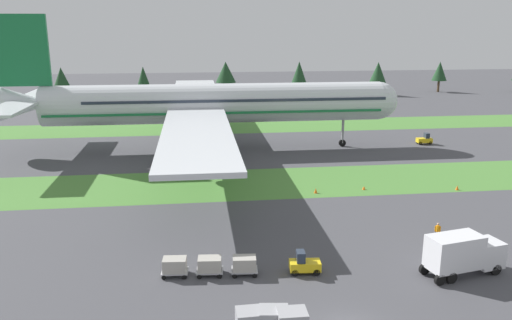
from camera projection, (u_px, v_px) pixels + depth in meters
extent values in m
cube|color=#4C8438|center=(271.00, 183.00, 68.74)|extent=(320.00, 13.65, 0.01)
cube|color=#4C8438|center=(242.00, 127.00, 106.47)|extent=(320.00, 13.65, 0.01)
cylinder|color=silver|center=(216.00, 103.00, 84.88)|extent=(55.11, 6.83, 6.39)
sphere|color=silver|center=(379.00, 100.00, 88.01)|extent=(6.27, 6.27, 6.27)
cone|color=silver|center=(24.00, 104.00, 81.33)|extent=(9.45, 6.15, 6.07)
cube|color=#19703D|center=(217.00, 110.00, 85.16)|extent=(53.77, 6.95, 0.36)
cube|color=#283342|center=(237.00, 98.00, 85.06)|extent=(48.40, 6.84, 0.44)
cube|color=silver|center=(195.00, 91.00, 105.47)|extent=(9.02, 37.00, 0.58)
cylinder|color=#A3A3A8|center=(203.00, 105.00, 100.83)|extent=(5.40, 3.56, 3.52)
cube|color=silver|center=(197.00, 135.00, 63.85)|extent=(9.02, 37.00, 0.58)
cylinder|color=#A3A3A8|center=(207.00, 141.00, 69.85)|extent=(5.40, 3.56, 3.52)
cube|color=silver|center=(43.00, 93.00, 89.58)|extent=(4.99, 13.47, 0.40)
cube|color=silver|center=(9.00, 109.00, 72.99)|extent=(4.99, 13.47, 0.40)
cube|color=#19703D|center=(22.00, 51.00, 79.34)|extent=(7.86, 0.75, 10.87)
cylinder|color=#A3A3A8|center=(343.00, 125.00, 88.36)|extent=(0.44, 0.44, 6.27)
cylinder|color=black|center=(342.00, 143.00, 89.15)|extent=(1.20, 0.43, 1.20)
cylinder|color=#A3A3A8|center=(190.00, 123.00, 89.08)|extent=(0.44, 0.44, 6.02)
cylinder|color=black|center=(191.00, 140.00, 89.84)|extent=(1.70, 0.61, 1.70)
cylinder|color=#A3A3A8|center=(190.00, 132.00, 81.71)|extent=(0.44, 0.44, 6.02)
cylinder|color=black|center=(191.00, 151.00, 82.47)|extent=(1.70, 0.61, 1.70)
cube|color=yellow|center=(305.00, 265.00, 43.62)|extent=(2.70, 1.50, 0.77)
cube|color=#283342|center=(301.00, 256.00, 43.39)|extent=(0.79, 1.14, 0.90)
cylinder|color=black|center=(315.00, 266.00, 44.29)|extent=(0.61, 0.25, 0.60)
cylinder|color=black|center=(317.00, 272.00, 43.22)|extent=(0.61, 0.25, 0.60)
cylinder|color=black|center=(293.00, 267.00, 44.21)|extent=(0.61, 0.25, 0.60)
cylinder|color=black|center=(295.00, 273.00, 43.15)|extent=(0.61, 0.25, 0.60)
cube|color=#A3A3A8|center=(244.00, 270.00, 43.47)|extent=(2.31, 1.67, 0.10)
cube|color=#ADA89E|center=(244.00, 263.00, 43.32)|extent=(2.04, 1.47, 1.10)
cylinder|color=black|center=(254.00, 268.00, 44.22)|extent=(0.41, 0.15, 0.40)
cylinder|color=black|center=(255.00, 276.00, 42.89)|extent=(0.41, 0.15, 0.40)
cylinder|color=black|center=(234.00, 268.00, 44.15)|extent=(0.41, 0.15, 0.40)
cylinder|color=black|center=(235.00, 276.00, 42.82)|extent=(0.41, 0.15, 0.40)
cube|color=#A3A3A8|center=(210.00, 270.00, 43.34)|extent=(2.31, 1.67, 0.10)
cube|color=#ADA89E|center=(210.00, 264.00, 43.19)|extent=(2.04, 1.47, 1.10)
cylinder|color=black|center=(220.00, 269.00, 44.10)|extent=(0.41, 0.15, 0.40)
cylinder|color=black|center=(220.00, 276.00, 42.76)|extent=(0.41, 0.15, 0.40)
cylinder|color=black|center=(200.00, 269.00, 44.02)|extent=(0.41, 0.15, 0.40)
cylinder|color=black|center=(199.00, 277.00, 42.69)|extent=(0.41, 0.15, 0.40)
cube|color=#A3A3A8|center=(175.00, 271.00, 43.22)|extent=(2.31, 1.67, 0.10)
cube|color=#ADA89E|center=(175.00, 265.00, 43.06)|extent=(2.04, 1.47, 1.10)
cylinder|color=black|center=(186.00, 269.00, 43.97)|extent=(0.41, 0.15, 0.40)
cylinder|color=black|center=(184.00, 277.00, 42.64)|extent=(0.41, 0.15, 0.40)
cylinder|color=black|center=(166.00, 270.00, 43.90)|extent=(0.41, 0.15, 0.40)
cylinder|color=black|center=(164.00, 277.00, 42.56)|extent=(0.41, 0.15, 0.40)
cube|color=silver|center=(486.00, 253.00, 43.92)|extent=(2.62, 2.70, 2.20)
cube|color=#283342|center=(497.00, 246.00, 44.14)|extent=(0.50, 2.04, 0.97)
cube|color=silver|center=(454.00, 252.00, 42.72)|extent=(4.87, 3.17, 2.80)
cylinder|color=black|center=(479.00, 259.00, 45.19)|extent=(1.00, 0.49, 0.96)
cylinder|color=black|center=(496.00, 269.00, 43.36)|extent=(1.00, 0.49, 0.96)
cylinder|color=black|center=(436.00, 267.00, 43.78)|extent=(1.00, 0.49, 0.96)
cylinder|color=black|center=(452.00, 278.00, 41.95)|extent=(1.00, 0.49, 0.96)
cylinder|color=black|center=(424.00, 269.00, 43.43)|extent=(1.00, 0.49, 0.96)
cylinder|color=black|center=(440.00, 280.00, 41.60)|extent=(1.00, 0.49, 0.96)
cube|color=yellow|center=(424.00, 140.00, 90.80)|extent=(2.61, 1.32, 0.77)
cube|color=#283342|center=(427.00, 136.00, 90.63)|extent=(0.71, 1.10, 0.90)
cylinder|color=black|center=(420.00, 143.00, 90.27)|extent=(0.60, 0.20, 0.60)
cylinder|color=black|center=(418.00, 142.00, 91.32)|extent=(0.60, 0.20, 0.60)
cylinder|color=black|center=(430.00, 143.00, 90.47)|extent=(0.60, 0.20, 0.60)
cylinder|color=black|center=(428.00, 142.00, 91.53)|extent=(0.60, 0.20, 0.60)
cylinder|color=black|center=(438.00, 236.00, 50.40)|extent=(0.18, 0.18, 0.85)
cylinder|color=black|center=(436.00, 235.00, 50.47)|extent=(0.18, 0.18, 0.85)
cylinder|color=orange|center=(438.00, 229.00, 50.25)|extent=(0.36, 0.36, 0.62)
sphere|color=tan|center=(438.00, 224.00, 50.13)|extent=(0.24, 0.24, 0.24)
cylinder|color=orange|center=(440.00, 229.00, 50.19)|extent=(0.10, 0.10, 0.58)
cylinder|color=orange|center=(435.00, 229.00, 50.32)|extent=(0.10, 0.10, 0.58)
cube|color=#A3A3A8|center=(274.00, 320.00, 35.37)|extent=(2.18, 1.83, 1.63)
cone|color=orange|center=(457.00, 188.00, 65.70)|extent=(0.44, 0.44, 0.56)
cone|color=orange|center=(364.00, 188.00, 65.83)|extent=(0.44, 0.44, 0.46)
cone|color=orange|center=(316.00, 191.00, 64.44)|extent=(0.44, 0.44, 0.65)
cylinder|color=#4C3823|center=(63.00, 93.00, 145.74)|extent=(0.70, 0.70, 3.38)
cone|color=#1E4223|center=(61.00, 77.00, 144.62)|extent=(4.43, 4.43, 5.44)
cylinder|color=#4C3823|center=(144.00, 93.00, 145.85)|extent=(0.70, 0.70, 3.30)
cone|color=#1E4223|center=(143.00, 77.00, 144.71)|extent=(3.77, 3.77, 5.75)
cylinder|color=#4C3823|center=(226.00, 89.00, 154.01)|extent=(0.70, 0.70, 3.73)
cone|color=#1E4223|center=(226.00, 72.00, 152.77)|extent=(6.00, 6.00, 6.05)
cylinder|color=#4C3823|center=(299.00, 90.00, 151.33)|extent=(0.70, 0.70, 3.55)
cone|color=#1E4223|center=(299.00, 73.00, 150.06)|extent=(4.60, 4.60, 6.50)
cylinder|color=#4C3823|center=(377.00, 90.00, 154.11)|extent=(0.70, 0.70, 2.73)
cone|color=#1E4223|center=(378.00, 74.00, 152.89)|extent=(5.73, 5.73, 6.94)
cylinder|color=#4C3823|center=(438.00, 86.00, 161.27)|extent=(0.70, 0.70, 3.50)
cone|color=#1E4223|center=(440.00, 71.00, 160.10)|extent=(4.54, 4.54, 5.78)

